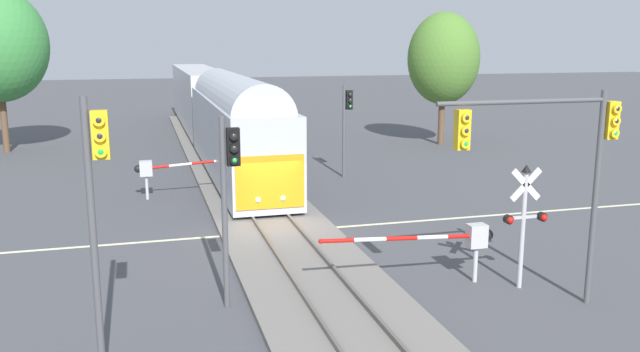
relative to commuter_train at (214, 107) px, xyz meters
name	(u,v)px	position (x,y,z in m)	size (l,w,h in m)	color
ground_plane	(277,232)	(0.00, -20.97, -2.79)	(220.00, 220.00, 0.00)	#47474C
road_centre_stripe	(277,232)	(0.00, -20.97, -2.78)	(44.00, 0.20, 0.01)	beige
railway_track	(277,229)	(0.00, -20.97, -2.69)	(4.40, 80.00, 0.32)	slate
commuter_train	(214,107)	(0.00, 0.00, 0.00)	(3.04, 42.62, 5.16)	#B2B7C1
crossing_gate_near	(460,238)	(4.14, -27.75, -1.37)	(5.44, 0.40, 1.80)	#B7B7BC
crossing_signal_mast	(524,214)	(5.74, -28.56, -0.52)	(1.36, 0.44, 3.70)	#B2B2B7
crossing_gate_far	(160,168)	(-4.07, -14.20, -1.36)	(5.76, 0.40, 1.82)	#B7B7BC
traffic_signal_near_left	(96,193)	(-5.77, -30.64, 1.26)	(0.53, 0.38, 6.06)	#4C4C51
traffic_signal_near_right	(556,146)	(5.55, -30.07, 1.68)	(5.21, 0.38, 5.90)	#4C4C51
traffic_signal_far_side	(347,116)	(5.67, -11.79, 0.52)	(0.53, 0.38, 4.93)	#4C4C51
traffic_signal_median	(229,182)	(-2.64, -27.70, 0.72)	(0.53, 0.38, 5.23)	#4C4C51
maple_right_background	(444,59)	(15.58, -2.61, 3.19)	(4.96, 4.96, 9.14)	brown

